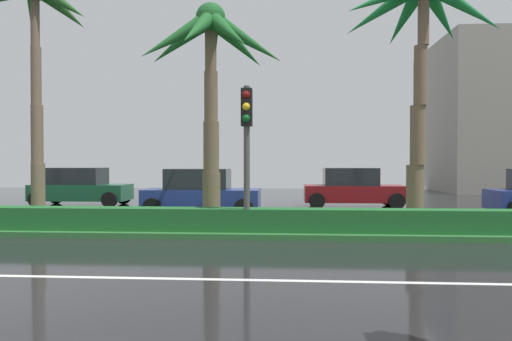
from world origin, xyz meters
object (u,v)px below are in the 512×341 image
Objects in this scene: palm_tree_centre_left at (34,18)px; palm_tree_centre at (211,53)px; car_in_traffic_fourth at (353,188)px; traffic_signal_median_right at (247,132)px; car_in_traffic_second at (80,187)px; car_in_traffic_third at (201,193)px; palm_tree_centre_right at (422,20)px.

palm_tree_centre_left is 5.52m from palm_tree_centre.
car_in_traffic_fourth is (10.54, 6.96, -5.54)m from palm_tree_centre_left.
traffic_signal_median_right is 12.37m from car_in_traffic_second.
traffic_signal_median_right is at bearing -15.99° from palm_tree_centre_left.
car_in_traffic_third is at bearing 38.49° from palm_tree_centre_left.
palm_tree_centre_right is at bearing 22.21° from traffic_signal_median_right.
palm_tree_centre_left is at bearing -76.04° from car_in_traffic_second.
palm_tree_centre_right is 1.74× the size of car_in_traffic_second.
car_in_traffic_fourth is (3.87, 8.87, -1.92)m from traffic_signal_median_right.
palm_tree_centre_right is at bearing -27.24° from car_in_traffic_second.
car_in_traffic_second is (-8.40, 8.88, -1.92)m from traffic_signal_median_right.
palm_tree_centre_right is 1.74× the size of car_in_traffic_fourth.
palm_tree_centre reaches higher than car_in_traffic_fourth.
traffic_signal_median_right is (1.27, -2.14, -2.53)m from palm_tree_centre.
palm_tree_centre is 1.76× the size of traffic_signal_median_right.
palm_tree_centre_right is at bearing -1.16° from palm_tree_centre.
car_in_traffic_third is (4.46, 3.55, -5.54)m from palm_tree_centre_left.
palm_tree_centre_left is 1.78× the size of car_in_traffic_third.
car_in_traffic_second is at bearing 151.11° from car_in_traffic_third.
car_in_traffic_second is at bearing 152.76° from palm_tree_centre_right.
palm_tree_centre_left is at bearing -179.49° from palm_tree_centre_right.
car_in_traffic_third and car_in_traffic_fourth have the same top height.
traffic_signal_median_right is at bearing -67.98° from car_in_traffic_third.
palm_tree_centre is 9.56m from car_in_traffic_fourth.
car_in_traffic_third is (-7.14, 3.45, -5.26)m from palm_tree_centre_right.
palm_tree_centre is 1.54× the size of car_in_traffic_second.
car_in_traffic_second is (-1.73, 6.97, -5.54)m from palm_tree_centre_left.
traffic_signal_median_right reaches higher than car_in_traffic_second.
traffic_signal_median_right is at bearing -113.56° from car_in_traffic_fourth.
palm_tree_centre is at bearing -43.35° from car_in_traffic_second.
palm_tree_centre_left is 1.78× the size of car_in_traffic_second.
palm_tree_centre_left is 9.07m from car_in_traffic_second.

